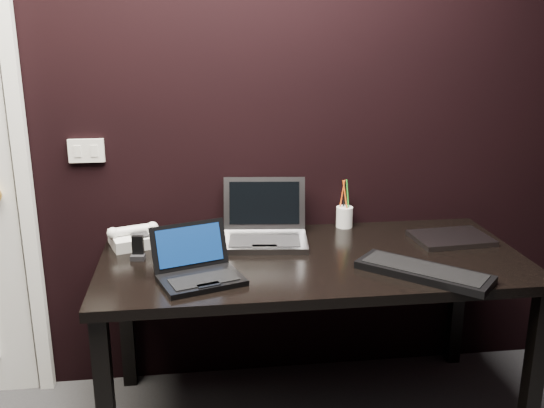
{
  "coord_description": "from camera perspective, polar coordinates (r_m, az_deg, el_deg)",
  "views": [
    {
      "loc": [
        -0.16,
        -0.85,
        1.63
      ],
      "look_at": [
        0.13,
        1.35,
        0.98
      ],
      "focal_mm": 40.0,
      "sensor_mm": 36.0,
      "label": 1
    }
  ],
  "objects": [
    {
      "name": "mobile_phone",
      "position": [
        2.47,
        -12.5,
        -4.29
      ],
      "size": [
        0.06,
        0.05,
        0.09
      ],
      "color": "black",
      "rests_on": "desk"
    },
    {
      "name": "wall_switch",
      "position": [
        2.72,
        -17.08,
        4.82
      ],
      "size": [
        0.15,
        0.02,
        0.1
      ],
      "color": "silver",
      "rests_on": "wall_back"
    },
    {
      "name": "silver_laptop",
      "position": [
        2.61,
        -0.71,
        -2.51
      ],
      "size": [
        0.4,
        0.36,
        0.25
      ],
      "color": "gray",
      "rests_on": "desk"
    },
    {
      "name": "desk",
      "position": [
        2.49,
        3.83,
        -6.59
      ],
      "size": [
        1.7,
        0.8,
        0.74
      ],
      "color": "black",
      "rests_on": "ground"
    },
    {
      "name": "desk_phone",
      "position": [
        2.61,
        -12.95,
        -3.09
      ],
      "size": [
        0.22,
        0.21,
        0.11
      ],
      "color": "silver",
      "rests_on": "desk"
    },
    {
      "name": "netbook",
      "position": [
        2.24,
        -6.98,
        -6.15
      ],
      "size": [
        0.36,
        0.34,
        0.19
      ],
      "color": "black",
      "rests_on": "desk"
    },
    {
      "name": "ext_keyboard",
      "position": [
        2.33,
        14.09,
        -6.2
      ],
      "size": [
        0.48,
        0.46,
        0.03
      ],
      "color": "black",
      "rests_on": "desk"
    },
    {
      "name": "pen_cup",
      "position": [
        2.81,
        6.83,
        -1.13
      ],
      "size": [
        0.1,
        0.1,
        0.22
      ],
      "color": "white",
      "rests_on": "desk"
    },
    {
      "name": "wall_back",
      "position": [
        2.67,
        -3.99,
        9.2
      ],
      "size": [
        4.0,
        0.0,
        4.0
      ],
      "primitive_type": "plane",
      "rotation": [
        1.57,
        0.0,
        0.0
      ],
      "color": "black",
      "rests_on": "ground"
    },
    {
      "name": "closed_laptop",
      "position": [
        2.74,
        16.49,
        -3.1
      ],
      "size": [
        0.34,
        0.25,
        0.02
      ],
      "color": "gray",
      "rests_on": "desk"
    }
  ]
}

